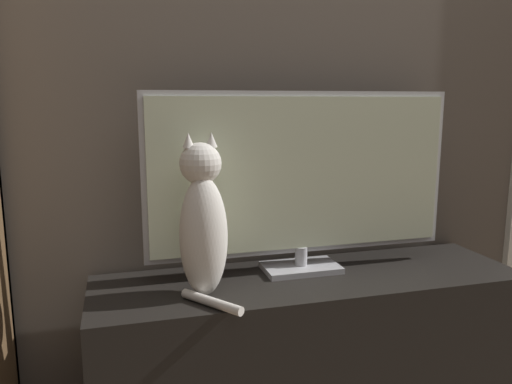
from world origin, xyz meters
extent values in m
cube|color=#60564C|center=(0.00, 1.22, 1.30)|extent=(4.80, 0.05, 2.60)
cube|color=black|center=(0.00, 0.97, 0.21)|extent=(1.47, 0.43, 0.42)
cube|color=#B7B7BC|center=(-0.01, 1.03, 0.43)|extent=(0.27, 0.16, 0.02)
cylinder|color=#B7B7BC|center=(-0.01, 1.03, 0.48)|extent=(0.04, 0.04, 0.07)
cube|color=#B7B7BC|center=(-0.01, 1.04, 0.77)|extent=(1.08, 0.02, 0.55)
cube|color=beige|center=(-0.01, 1.03, 0.77)|extent=(1.04, 0.01, 0.52)
ellipsoid|color=silver|center=(-0.38, 0.90, 0.61)|extent=(0.15, 0.14, 0.37)
ellipsoid|color=olive|center=(-0.38, 0.95, 0.59)|extent=(0.08, 0.05, 0.20)
sphere|color=silver|center=(-0.38, 0.93, 0.83)|extent=(0.13, 0.13, 0.13)
cone|color=silver|center=(-0.41, 0.92, 0.90)|extent=(0.04, 0.04, 0.04)
cone|color=silver|center=(-0.34, 0.93, 0.90)|extent=(0.04, 0.04, 0.04)
cylinder|color=silver|center=(-0.37, 0.81, 0.44)|extent=(0.16, 0.20, 0.03)
camera|label=1|loc=(-0.62, -0.55, 1.01)|focal=35.00mm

